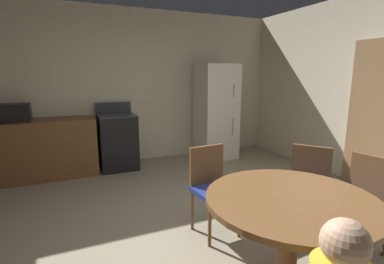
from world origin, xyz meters
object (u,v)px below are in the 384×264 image
dining_table (290,219)px  chair_north (212,184)px  chair_northeast (308,184)px  oven_range (118,141)px  refrigerator (216,112)px  chair_east (363,198)px  microwave (13,113)px

dining_table → chair_north: size_ratio=1.34×
chair_northeast → oven_range: bearing=-100.9°
refrigerator → chair_northeast: refrigerator is taller
refrigerator → dining_table: (-1.24, -3.38, -0.28)m
dining_table → chair_north: chair_north is taller
oven_range → chair_northeast: 3.15m
dining_table → chair_east: 1.01m
dining_table → chair_northeast: chair_northeast is taller
microwave → dining_table: bearing=-59.0°
microwave → chair_east: 4.50m
oven_range → microwave: size_ratio=2.50×
oven_range → chair_east: size_ratio=1.26×
chair_north → refrigerator: bearing=146.7°
refrigerator → chair_east: (-0.25, -3.21, -0.38)m
refrigerator → chair_east: refrigerator is taller
dining_table → chair_northeast: bearing=37.4°
refrigerator → dining_table: size_ratio=1.51×
oven_range → refrigerator: bearing=-1.7°
refrigerator → chair_north: refrigerator is taller
oven_range → refrigerator: (1.84, -0.05, 0.41)m
oven_range → microwave: 1.56m
oven_range → chair_east: (1.59, -3.27, 0.03)m
refrigerator → oven_range: bearing=178.3°
chair_north → chair_northeast: (0.87, -0.39, 0.00)m
refrigerator → chair_east: size_ratio=2.02×
refrigerator → microwave: refrigerator is taller
refrigerator → chair_northeast: 2.83m
dining_table → chair_northeast: 1.01m
chair_east → oven_range: bearing=-73.3°
microwave → dining_table: (2.06, -3.43, -0.43)m
microwave → chair_north: bearing=-50.7°
dining_table → chair_northeast: size_ratio=1.34×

